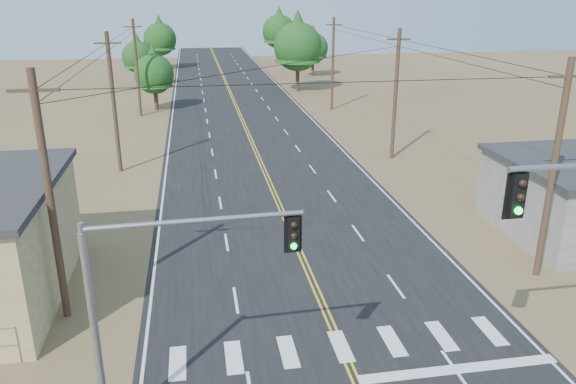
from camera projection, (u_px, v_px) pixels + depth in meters
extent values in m
cube|color=black|center=(265.00, 172.00, 41.37)|extent=(15.00, 200.00, 0.02)
cylinder|color=gray|center=(19.00, 345.00, 19.80)|extent=(0.06, 0.06, 1.50)
cylinder|color=#4C3826|center=(50.00, 201.00, 21.32)|extent=(0.30, 0.30, 10.00)
cube|color=#4C3826|center=(34.00, 90.00, 19.91)|extent=(1.80, 0.12, 0.12)
cylinder|color=#4C3826|center=(114.00, 104.00, 39.89)|extent=(0.30, 0.30, 10.00)
cube|color=#4C3826|center=(107.00, 43.00, 38.48)|extent=(1.80, 0.12, 0.12)
cylinder|color=#4C3826|center=(137.00, 69.00, 58.47)|extent=(0.30, 0.30, 10.00)
cube|color=#4C3826|center=(133.00, 27.00, 57.06)|extent=(1.80, 0.12, 0.12)
cylinder|color=#4C3826|center=(553.00, 173.00, 24.65)|extent=(0.30, 0.30, 10.00)
cube|color=#4C3826|center=(569.00, 76.00, 23.24)|extent=(1.80, 0.12, 0.12)
cylinder|color=#4C3826|center=(395.00, 95.00, 43.22)|extent=(0.30, 0.30, 10.00)
cube|color=#4C3826|center=(399.00, 39.00, 41.81)|extent=(1.80, 0.12, 0.12)
cylinder|color=#4C3826|center=(333.00, 64.00, 61.79)|extent=(0.30, 0.30, 10.00)
cube|color=#4C3826|center=(334.00, 25.00, 60.38)|extent=(1.80, 0.12, 0.12)
cylinder|color=gray|center=(96.00, 340.00, 15.74)|extent=(0.22, 0.22, 6.56)
cylinder|color=gray|center=(82.00, 233.00, 14.64)|extent=(0.17, 0.17, 0.56)
cylinder|color=gray|center=(196.00, 221.00, 15.18)|extent=(5.94, 0.35, 0.15)
cube|color=black|center=(293.00, 233.00, 15.89)|extent=(0.34, 0.29, 1.03)
sphere|color=black|center=(294.00, 225.00, 15.63)|extent=(0.19, 0.19, 0.19)
sphere|color=black|center=(294.00, 236.00, 15.74)|extent=(0.19, 0.19, 0.19)
sphere|color=#0CE533|center=(294.00, 246.00, 15.85)|extent=(0.19, 0.19, 0.19)
cube|color=black|center=(516.00, 195.00, 15.35)|extent=(0.40, 0.34, 1.24)
sphere|color=black|center=(522.00, 183.00, 15.03)|extent=(0.23, 0.23, 0.23)
sphere|color=black|center=(520.00, 197.00, 15.16)|extent=(0.23, 0.23, 0.23)
sphere|color=#0CE533|center=(518.00, 211.00, 15.29)|extent=(0.23, 0.23, 0.23)
cylinder|color=#3F2D1E|center=(156.00, 98.00, 62.78)|extent=(0.47, 0.47, 2.61)
cone|color=#144918|center=(153.00, 65.00, 61.56)|extent=(4.06, 4.06, 4.64)
sphere|color=#144918|center=(154.00, 74.00, 61.88)|extent=(4.35, 4.35, 4.35)
cylinder|color=#3F2D1E|center=(140.00, 77.00, 78.68)|extent=(0.42, 0.42, 2.65)
cone|color=#144918|center=(137.00, 50.00, 77.45)|extent=(4.11, 4.11, 4.70)
sphere|color=#144918|center=(138.00, 57.00, 77.77)|extent=(4.41, 4.41, 4.41)
cylinder|color=#3F2D1E|center=(161.00, 59.00, 96.30)|extent=(0.47, 0.47, 3.28)
cone|color=#144918|center=(159.00, 32.00, 94.77)|extent=(5.10, 5.10, 5.83)
sphere|color=#144918|center=(160.00, 39.00, 95.17)|extent=(5.47, 5.47, 5.47)
cylinder|color=#3F2D1E|center=(298.00, 77.00, 74.64)|extent=(0.50, 0.50, 3.80)
cone|color=#144918|center=(298.00, 36.00, 72.87)|extent=(5.91, 5.91, 6.75)
sphere|color=#144918|center=(298.00, 47.00, 73.33)|extent=(6.33, 6.33, 6.33)
cylinder|color=#3F2D1E|center=(313.00, 67.00, 88.36)|extent=(0.46, 0.46, 2.83)
cone|color=#144918|center=(313.00, 41.00, 87.05)|extent=(4.40, 4.40, 5.03)
sphere|color=#144918|center=(313.00, 48.00, 87.39)|extent=(4.71, 4.71, 4.71)
cylinder|color=#3F2D1E|center=(279.00, 53.00, 105.06)|extent=(0.45, 0.45, 3.70)
cone|color=#144918|center=(279.00, 24.00, 103.33)|extent=(5.76, 5.76, 6.58)
sphere|color=#144918|center=(279.00, 32.00, 103.78)|extent=(6.17, 6.17, 6.17)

